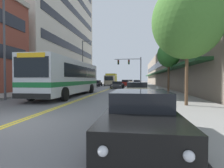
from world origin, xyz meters
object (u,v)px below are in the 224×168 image
(car_dark_grey_moving_second, at_px, (118,85))
(box_truck, at_px, (111,79))
(city_bus, at_px, (70,77))
(car_navy_parked_right_far, at_px, (137,83))
(traffic_signal_mast, at_px, (131,66))
(car_beige_parked_right_end, at_px, (137,90))
(street_lamp_left_far, at_px, (84,60))
(street_lamp_left_near, at_px, (8,36))
(street_tree_right_mid, at_px, (169,55))
(car_charcoal_parked_left_far, at_px, (97,83))
(street_tree_right_near, at_px, (187,21))
(fire_hydrant, at_px, (157,92))
(car_slate_blue_parked_left_mid, at_px, (85,85))
(car_black_parked_right_foreground, at_px, (141,116))
(car_champagne_moving_lead, at_px, (130,82))
(car_white_parked_right_mid, at_px, (137,83))
(car_red_moving_third, at_px, (125,83))

(car_dark_grey_moving_second, height_order, box_truck, box_truck)
(city_bus, height_order, car_navy_parked_right_far, city_bus)
(traffic_signal_mast, bearing_deg, car_beige_parked_right_end, -87.03)
(street_lamp_left_far, bearing_deg, street_lamp_left_near, -89.78)
(box_truck, height_order, street_tree_right_mid, street_tree_right_mid)
(car_charcoal_parked_left_far, height_order, street_tree_right_near, street_tree_right_near)
(box_truck, xyz_separation_m, street_lamp_left_near, (-2.81, -33.14, 3.14))
(street_lamp_left_far, distance_m, street_tree_right_mid, 16.91)
(traffic_signal_mast, relative_size, street_tree_right_mid, 1.11)
(car_dark_grey_moving_second, relative_size, fire_hydrant, 5.87)
(car_charcoal_parked_left_far, height_order, car_beige_parked_right_end, car_charcoal_parked_left_far)
(car_slate_blue_parked_left_mid, relative_size, car_dark_grey_moving_second, 1.01)
(car_dark_grey_moving_second, distance_m, street_tree_right_mid, 13.15)
(box_truck, relative_size, street_lamp_left_far, 0.81)
(traffic_signal_mast, bearing_deg, city_bus, -105.12)
(car_black_parked_right_foreground, bearing_deg, car_beige_parked_right_end, 90.24)
(car_champagne_moving_lead, relative_size, street_lamp_left_near, 0.60)
(car_champagne_moving_lead, xyz_separation_m, traffic_signal_mast, (1.14, -28.49, 3.61))
(car_black_parked_right_foreground, height_order, car_beige_parked_right_end, car_beige_parked_right_end)
(city_bus, relative_size, box_truck, 1.75)
(car_slate_blue_parked_left_mid, xyz_separation_m, fire_hydrant, (10.30, -14.51, -0.04))
(car_black_parked_right_foreground, bearing_deg, car_champagne_moving_lead, 92.16)
(car_beige_parked_right_end, xyz_separation_m, street_lamp_left_near, (-9.38, -3.56, 4.06))
(car_charcoal_parked_left_far, bearing_deg, city_bus, -83.65)
(box_truck, bearing_deg, street_lamp_left_near, -94.85)
(street_tree_right_near, bearing_deg, car_black_parked_right_foreground, -116.47)
(car_champagne_moving_lead, bearing_deg, car_beige_parked_right_end, -87.43)
(car_white_parked_right_mid, bearing_deg, street_lamp_left_far, -117.13)
(car_slate_blue_parked_left_mid, xyz_separation_m, car_dark_grey_moving_second, (5.42, 1.48, -0.04))
(car_black_parked_right_foreground, relative_size, car_white_parked_right_mid, 1.00)
(fire_hydrant, bearing_deg, car_charcoal_parked_left_far, 113.83)
(street_tree_right_mid, bearing_deg, traffic_signal_mast, 105.63)
(car_champagne_moving_lead, xyz_separation_m, street_tree_right_mid, (5.58, -44.35, 3.54))
(traffic_signal_mast, height_order, street_lamp_left_near, street_lamp_left_near)
(street_lamp_left_near, bearing_deg, car_beige_parked_right_end, 20.79)
(street_lamp_left_near, bearing_deg, street_tree_right_mid, 31.75)
(city_bus, bearing_deg, car_slate_blue_parked_left_mid, 100.40)
(city_bus, height_order, traffic_signal_mast, traffic_signal_mast)
(city_bus, xyz_separation_m, street_lamp_left_near, (-3.05, -4.19, 2.86))
(traffic_signal_mast, xyz_separation_m, street_tree_right_mid, (4.44, -15.86, -0.06))
(car_black_parked_right_foreground, height_order, street_tree_right_mid, street_tree_right_mid)
(car_red_moving_third, bearing_deg, car_charcoal_parked_left_far, -162.42)
(city_bus, xyz_separation_m, car_slate_blue_parked_left_mid, (-2.38, 12.96, -1.20))
(car_charcoal_parked_left_far, height_order, box_truck, box_truck)
(city_bus, distance_m, car_dark_grey_moving_second, 14.82)
(car_red_moving_third, distance_m, box_truck, 6.57)
(car_charcoal_parked_left_far, bearing_deg, traffic_signal_mast, -16.63)
(car_black_parked_right_foreground, xyz_separation_m, street_tree_right_mid, (3.34, 14.90, 3.59))
(car_red_moving_third, relative_size, street_tree_right_near, 0.68)
(car_black_parked_right_foreground, xyz_separation_m, street_tree_right_near, (2.54, 5.10, 4.06))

